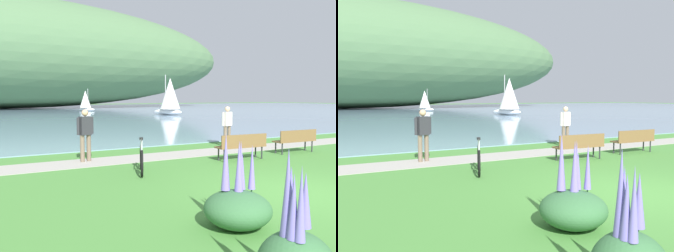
# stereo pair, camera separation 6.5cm
# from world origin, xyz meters

# --- Properties ---
(ground_plane) EXTENTS (200.00, 200.00, 0.00)m
(ground_plane) POSITION_xyz_m (0.00, 0.00, 0.00)
(ground_plane) COLOR #478438
(bay_water) EXTENTS (180.00, 80.00, 0.04)m
(bay_water) POSITION_xyz_m (0.00, 48.10, 0.02)
(bay_water) COLOR #7A99B2
(bay_water) RESTS_ON ground
(distant_hillside) EXTENTS (88.14, 28.00, 19.55)m
(distant_hillside) POSITION_xyz_m (-1.87, 63.36, 9.81)
(distant_hillside) COLOR #4C7047
(distant_hillside) RESTS_ON bay_water
(shoreline_path) EXTENTS (60.00, 1.50, 0.01)m
(shoreline_path) POSITION_xyz_m (0.00, 5.81, 0.01)
(shoreline_path) COLOR #A39E93
(shoreline_path) RESTS_ON ground
(park_bench_near_camera) EXTENTS (1.83, 0.60, 0.88)m
(park_bench_near_camera) POSITION_xyz_m (1.48, 3.86, 0.52)
(park_bench_near_camera) COLOR brown
(park_bench_near_camera) RESTS_ON ground
(park_bench_further_along) EXTENTS (1.82, 0.54, 0.88)m
(park_bench_further_along) POSITION_xyz_m (4.28, 4.08, 0.52)
(park_bench_further_along) COLOR brown
(park_bench_further_along) RESTS_ON ground
(bicycle_leaning_near_bench) EXTENTS (0.74, 1.65, 1.01)m
(bicycle_leaning_near_bench) POSITION_xyz_m (-2.30, 3.63, 0.40)
(bicycle_leaning_near_bench) COLOR black
(bicycle_leaning_near_bench) RESTS_ON ground
(person_at_shoreline) EXTENTS (0.60, 0.29, 1.71)m
(person_at_shoreline) POSITION_xyz_m (3.11, 6.74, 0.98)
(person_at_shoreline) COLOR #72604C
(person_at_shoreline) RESTS_ON ground
(person_on_the_grass) EXTENTS (0.59, 0.32, 1.71)m
(person_on_the_grass) POSITION_xyz_m (-3.21, 6.04, 0.98)
(person_on_the_grass) COLOR #72604C
(person_on_the_grass) RESTS_ON ground
(echium_bush_beside_closest) EXTENTS (1.10, 1.10, 1.53)m
(echium_bush_beside_closest) POSITION_xyz_m (-2.65, -0.91, 0.37)
(echium_bush_beside_closest) COLOR #386B3D
(echium_bush_beside_closest) RESTS_ON ground
(sailboat_nearest_to_shore) EXTENTS (3.09, 4.03, 4.61)m
(sailboat_nearest_to_shore) POSITION_xyz_m (13.30, 30.36, 2.21)
(sailboat_nearest_to_shore) COLOR white
(sailboat_nearest_to_shore) RESTS_ON bay_water
(sailboat_mid_bay) EXTENTS (2.39, 2.74, 3.26)m
(sailboat_mid_bay) POSITION_xyz_m (7.89, 46.12, 1.58)
(sailboat_mid_bay) COLOR white
(sailboat_mid_bay) RESTS_ON bay_water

